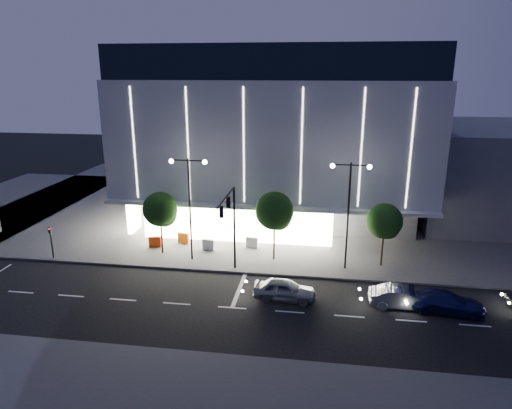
{
  "coord_description": "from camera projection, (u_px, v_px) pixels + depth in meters",
  "views": [
    {
      "loc": [
        7.71,
        -29.25,
        15.88
      ],
      "look_at": [
        2.43,
        7.02,
        5.0
      ],
      "focal_mm": 32.0,
      "sensor_mm": 36.0,
      "label": 1
    }
  ],
  "objects": [
    {
      "name": "street_lamp_east",
      "position": [
        349.0,
        200.0,
        35.95
      ],
      "size": [
        3.16,
        0.36,
        9.0
      ],
      "color": "black",
      "rests_on": "ground"
    },
    {
      "name": "ped_signal_far",
      "position": [
        51.0,
        239.0,
        39.13
      ],
      "size": [
        0.22,
        0.24,
        3.0
      ],
      "color": "black",
      "rests_on": "ground"
    },
    {
      "name": "car_lead",
      "position": [
        285.0,
        290.0,
        32.57
      ],
      "size": [
        4.58,
        2.05,
        1.53
      ],
      "primitive_type": "imported",
      "rotation": [
        0.0,
        0.0,
        1.52
      ],
      "color": "gray",
      "rests_on": "ground"
    },
    {
      "name": "street_lamp_west",
      "position": [
        189.0,
        194.0,
        37.74
      ],
      "size": [
        3.16,
        0.36,
        9.0
      ],
      "color": "black",
      "rests_on": "ground"
    },
    {
      "name": "traffic_mast",
      "position": [
        231.0,
        217.0,
        34.93
      ],
      "size": [
        0.33,
        5.89,
        7.07
      ],
      "color": "black",
      "rests_on": "ground"
    },
    {
      "name": "barrier_d",
      "position": [
        252.0,
        242.0,
        41.8
      ],
      "size": [
        1.12,
        0.4,
        1.0
      ],
      "primitive_type": "cube",
      "rotation": [
        0.0,
        0.0,
        -0.14
      ],
      "color": "silver",
      "rests_on": "sidewalk_museum"
    },
    {
      "name": "tree_mid",
      "position": [
        275.0,
        213.0,
        38.2
      ],
      "size": [
        3.25,
        3.25,
        6.15
      ],
      "color": "black",
      "rests_on": "ground"
    },
    {
      "name": "sidewalk_museum",
      "position": [
        297.0,
        205.0,
        55.39
      ],
      "size": [
        70.0,
        40.0,
        0.15
      ],
      "primitive_type": "cube",
      "color": "#474747",
      "rests_on": "ground"
    },
    {
      "name": "barrier_c",
      "position": [
        183.0,
        238.0,
        42.86
      ],
      "size": [
        1.13,
        0.5,
        1.0
      ],
      "primitive_type": "cube",
      "rotation": [
        0.0,
        0.0,
        -0.23
      ],
      "color": "orange",
      "rests_on": "sidewalk_museum"
    },
    {
      "name": "annex_building",
      "position": [
        486.0,
        171.0,
        51.09
      ],
      "size": [
        16.0,
        20.0,
        10.0
      ],
      "primitive_type": "cube",
      "color": "#4C4C51",
      "rests_on": "ground"
    },
    {
      "name": "car_third",
      "position": [
        447.0,
        302.0,
        30.92
      ],
      "size": [
        5.16,
        2.54,
        1.44
      ],
      "primitive_type": "imported",
      "rotation": [
        0.0,
        0.0,
        1.46
      ],
      "color": "#14194C",
      "rests_on": "ground"
    },
    {
      "name": "museum",
      "position": [
        280.0,
        130.0,
        51.44
      ],
      "size": [
        30.0,
        25.8,
        18.0
      ],
      "color": "#4C4C51",
      "rests_on": "ground"
    },
    {
      "name": "car_second",
      "position": [
        402.0,
        297.0,
        31.53
      ],
      "size": [
        4.5,
        1.59,
        1.48
      ],
      "primitive_type": "imported",
      "rotation": [
        0.0,
        0.0,
        1.57
      ],
      "color": "#ACAFB4",
      "rests_on": "ground"
    },
    {
      "name": "tree_left",
      "position": [
        161.0,
        211.0,
        39.67
      ],
      "size": [
        3.02,
        3.02,
        5.72
      ],
      "color": "black",
      "rests_on": "ground"
    },
    {
      "name": "barrier_a",
      "position": [
        155.0,
        242.0,
        41.93
      ],
      "size": [
        1.13,
        0.43,
        1.0
      ],
      "primitive_type": "cube",
      "rotation": [
        0.0,
        0.0,
        0.17
      ],
      "color": "red",
      "rests_on": "sidewalk_museum"
    },
    {
      "name": "barrier_b",
      "position": [
        208.0,
        245.0,
        41.23
      ],
      "size": [
        1.12,
        0.4,
        1.0
      ],
      "primitive_type": "cube",
      "rotation": [
        0.0,
        0.0,
        -0.14
      ],
      "color": "silver",
      "rests_on": "sidewalk_museum"
    },
    {
      "name": "tree_right",
      "position": [
        385.0,
        223.0,
        37.09
      ],
      "size": [
        2.91,
        2.91,
        5.51
      ],
      "color": "black",
      "rests_on": "ground"
    },
    {
      "name": "ground",
      "position": [
        209.0,
        296.0,
        33.33
      ],
      "size": [
        160.0,
        160.0,
        0.0
      ],
      "primitive_type": "plane",
      "color": "black",
      "rests_on": "ground"
    }
  ]
}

